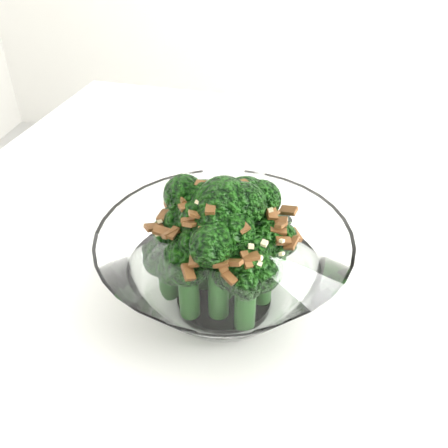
# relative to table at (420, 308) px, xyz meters

# --- Properties ---
(table) EXTENTS (1.25, 0.88, 0.75)m
(table) POSITION_rel_table_xyz_m (0.00, 0.00, 0.00)
(table) COLOR white
(table) RESTS_ON ground
(broccoli_dish) EXTENTS (0.22, 0.22, 0.14)m
(broccoli_dish) POSITION_rel_table_xyz_m (-0.21, -0.10, 0.12)
(broccoli_dish) COLOR white
(broccoli_dish) RESTS_ON table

